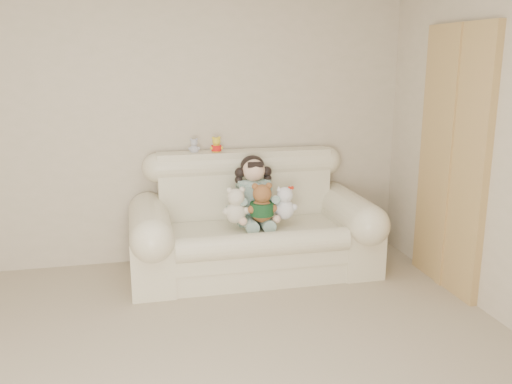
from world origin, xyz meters
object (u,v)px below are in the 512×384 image
object	(u,v)px
white_cat	(284,199)
cream_teddy	(236,202)
sofa	(253,216)
seated_child	(254,190)
brown_teddy	(262,199)

from	to	relation	value
white_cat	cream_teddy	bearing A→B (deg)	-154.13
sofa	cream_teddy	xyz separation A→B (m)	(-0.18, -0.12, 0.16)
sofa	cream_teddy	distance (m)	0.27
sofa	white_cat	bearing A→B (deg)	-20.94
seated_child	cream_teddy	xyz separation A→B (m)	(-0.20, -0.20, -0.05)
sofa	cream_teddy	world-z (taller)	sofa
brown_teddy	cream_teddy	bearing A→B (deg)	-160.51
white_cat	cream_teddy	world-z (taller)	cream_teddy
white_cat	brown_teddy	bearing A→B (deg)	-145.80
brown_teddy	seated_child	bearing A→B (deg)	120.70
seated_child	cream_teddy	distance (m)	0.28
sofa	cream_teddy	size ratio (longest dim) A/B	5.86
seated_child	brown_teddy	distance (m)	0.22
white_cat	seated_child	bearing A→B (deg)	165.70
seated_child	cream_teddy	bearing A→B (deg)	-136.67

